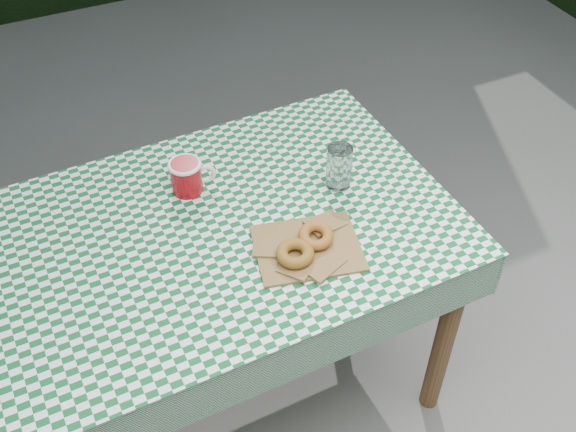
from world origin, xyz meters
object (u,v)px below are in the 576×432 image
(table, at_px, (228,316))
(paper_bag, at_px, (308,247))
(drinking_glass, at_px, (339,167))
(coffee_mug, at_px, (186,177))

(table, bearing_deg, paper_bag, -45.41)
(drinking_glass, bearing_deg, paper_bag, -134.64)
(paper_bag, distance_m, drinking_glass, 0.27)
(drinking_glass, bearing_deg, coffee_mug, 158.40)
(paper_bag, bearing_deg, coffee_mug, 120.74)
(coffee_mug, distance_m, drinking_glass, 0.42)
(table, relative_size, coffee_mug, 7.14)
(coffee_mug, relative_size, drinking_glass, 1.34)
(coffee_mug, bearing_deg, drinking_glass, -10.10)
(table, xyz_separation_m, drinking_glass, (0.36, 0.02, 0.44))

